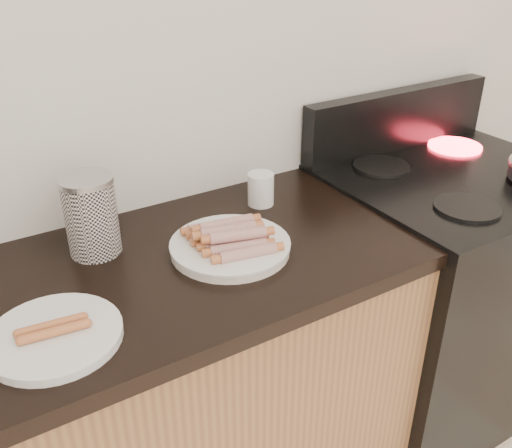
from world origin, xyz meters
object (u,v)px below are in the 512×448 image
side_plate (55,336)px  mug (261,189)px  canister (91,215)px  stove (438,295)px  main_plate (230,248)px

side_plate → mug: mug is taller
side_plate → canister: bearing=58.5°
stove → main_plate: size_ratio=3.16×
stove → side_plate: (-1.27, -0.12, 0.45)m
canister → mug: 0.48m
side_plate → stove: bearing=5.3°
canister → stove: bearing=-8.4°
stove → main_plate: main_plate is taller
main_plate → canister: bearing=148.4°
canister → mug: bearing=1.2°
main_plate → canister: size_ratio=1.48×
stove → main_plate: (-0.82, -0.01, 0.45)m
mug → stove: bearing=-15.5°
main_plate → mug: (0.20, 0.18, 0.04)m
main_plate → canister: 0.34m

